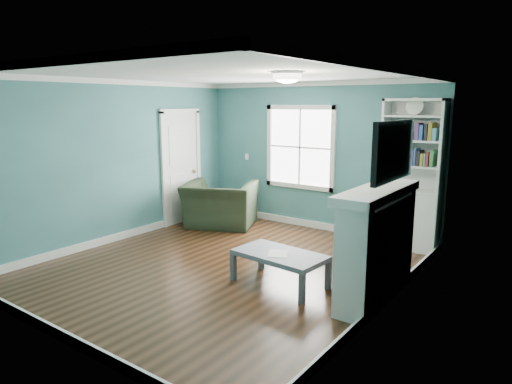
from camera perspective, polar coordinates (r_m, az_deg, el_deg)
The scene contains 13 objects.
floor at distance 6.44m, azimuth -3.77°, elevation -9.25°, with size 5.00×5.00×0.00m, color black.
room_walls at distance 6.07m, azimuth -3.96°, elevation 4.90°, with size 5.00×5.00×5.00m.
trim at distance 6.12m, azimuth -3.92°, elevation 1.68°, with size 4.50×5.00×2.60m.
window at distance 8.29m, azimuth 5.52°, elevation 5.59°, with size 1.40×0.06×1.50m.
bookshelf at distance 7.37m, azimuth 18.72°, elevation 0.24°, with size 0.90×0.35×2.31m.
fireplace at distance 5.40m, azimuth 14.97°, elevation -6.50°, with size 0.44×1.58×1.30m.
tv at distance 5.14m, azimuth 16.83°, elevation 4.96°, with size 0.06×1.10×0.65m, color black.
door at distance 8.65m, azimuth -9.32°, elevation 3.21°, with size 0.12×0.98×2.17m.
ceiling_fixture at distance 5.60m, azimuth 3.91°, elevation 14.30°, with size 0.38×0.38×0.15m.
light_switch at distance 8.98m, azimuth -1.15°, elevation 4.45°, with size 0.08×0.01×0.12m, color white.
recliner at distance 8.37m, azimuth -4.50°, elevation -0.63°, with size 1.24×0.81×1.08m, color black.
coffee_table at distance 5.71m, azimuth 3.00°, elevation -8.11°, with size 1.18×0.71×0.41m.
paper_sheet at distance 5.66m, azimuth 2.76°, elevation -7.68°, with size 0.24×0.30×0.00m, color white.
Camera 1 is at (3.87, -4.64, 2.22)m, focal length 32.00 mm.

